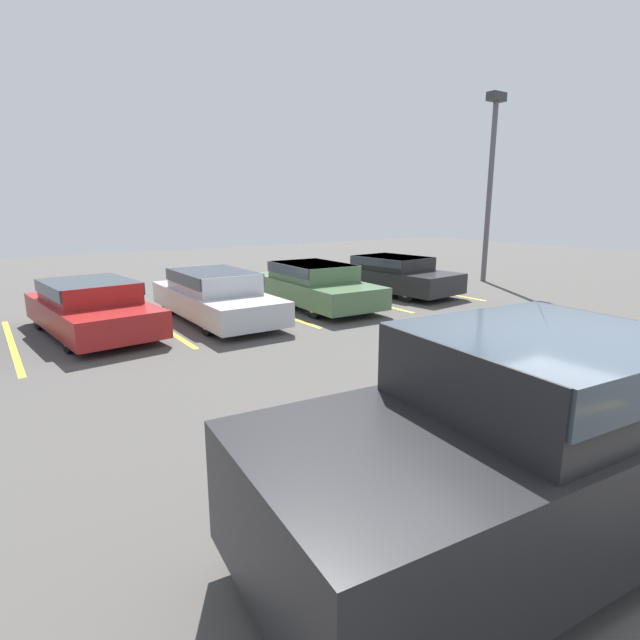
{
  "coord_description": "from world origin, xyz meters",
  "views": [
    {
      "loc": [
        -3.82,
        -1.77,
        2.78
      ],
      "look_at": [
        0.56,
        4.59,
        1.0
      ],
      "focal_mm": 28.0,
      "sensor_mm": 36.0,
      "label": 1
    }
  ],
  "objects": [
    {
      "name": "stall_stripe_c",
      "position": [
        -0.44,
        9.91,
        0.0
      ],
      "size": [
        0.12,
        4.94,
        0.01
      ],
      "primitive_type": "cube",
      "color": "yellow",
      "rests_on": "ground_plane"
    },
    {
      "name": "wheel_stop_curb",
      "position": [
        6.07,
        12.96,
        0.07
      ],
      "size": [
        1.74,
        0.2,
        0.14
      ],
      "primitive_type": "cube",
      "color": "#B7B2A8",
      "rests_on": "ground_plane"
    },
    {
      "name": "stall_stripe_e",
      "position": [
        5.55,
        9.91,
        0.0
      ],
      "size": [
        0.12,
        4.94,
        0.01
      ],
      "primitive_type": "cube",
      "color": "yellow",
      "rests_on": "ground_plane"
    },
    {
      "name": "light_post",
      "position": [
        11.81,
        10.07,
        4.0
      ],
      "size": [
        0.7,
        0.36,
        6.61
      ],
      "color": "#515156",
      "rests_on": "ground_plane"
    },
    {
      "name": "parked_sedan_c",
      "position": [
        0.94,
        9.74,
        0.65
      ],
      "size": [
        1.78,
        4.77,
        1.21
      ],
      "rotation": [
        0.0,
        0.0,
        -1.58
      ],
      "color": "#B7BABF",
      "rests_on": "ground_plane"
    },
    {
      "name": "parked_sedan_b",
      "position": [
        -1.86,
        9.94,
        0.63
      ],
      "size": [
        2.24,
        4.37,
        1.18
      ],
      "rotation": [
        0.0,
        0.0,
        -1.47
      ],
      "color": "maroon",
      "rests_on": "ground_plane"
    },
    {
      "name": "stall_stripe_d",
      "position": [
        2.55,
        9.91,
        0.0
      ],
      "size": [
        0.12,
        4.94,
        0.01
      ],
      "primitive_type": "cube",
      "color": "yellow",
      "rests_on": "ground_plane"
    },
    {
      "name": "parked_sedan_d",
      "position": [
        3.91,
        9.74,
        0.65
      ],
      "size": [
        2.03,
        4.61,
        1.2
      ],
      "rotation": [
        0.0,
        0.0,
        -1.62
      ],
      "color": "#4C6B47",
      "rests_on": "ground_plane"
    },
    {
      "name": "stall_stripe_f",
      "position": [
        8.54,
        9.91,
        0.0
      ],
      "size": [
        0.12,
        4.94,
        0.01
      ],
      "primitive_type": "cube",
      "color": "yellow",
      "rests_on": "ground_plane"
    },
    {
      "name": "stall_stripe_b",
      "position": [
        -3.44,
        9.91,
        0.0
      ],
      "size": [
        0.12,
        4.94,
        0.01
      ],
      "primitive_type": "cube",
      "color": "yellow",
      "rests_on": "ground_plane"
    },
    {
      "name": "parked_sedan_e",
      "position": [
        7.17,
        10.0,
        0.64
      ],
      "size": [
        2.25,
        4.4,
        1.19
      ],
      "rotation": [
        0.0,
        0.0,
        -1.47
      ],
      "color": "#232326",
      "rests_on": "ground_plane"
    },
    {
      "name": "ground_plane",
      "position": [
        0.0,
        0.0,
        0.0
      ],
      "size": [
        60.0,
        60.0,
        0.0
      ],
      "primitive_type": "plane",
      "color": "#4C4947"
    },
    {
      "name": "pickup_truck",
      "position": [
        0.09,
        0.29,
        0.9
      ],
      "size": [
        5.73,
        2.47,
        1.82
      ],
      "rotation": [
        0.0,
        0.0,
        -0.1
      ],
      "color": "black",
      "rests_on": "ground_plane"
    }
  ]
}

